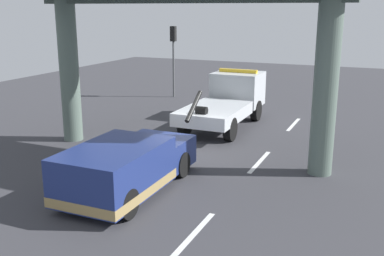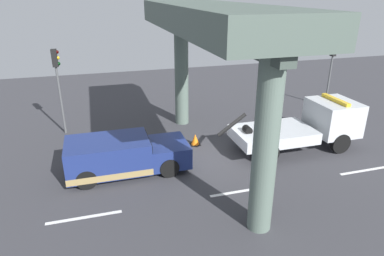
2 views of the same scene
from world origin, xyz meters
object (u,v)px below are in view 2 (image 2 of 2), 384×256
(traffic_light_far, at_px, (332,60))
(traffic_light_near, at_px, (57,74))
(tow_truck_white, at_px, (308,125))
(traffic_cone_orange, at_px, (195,140))
(towed_van_green, at_px, (122,156))

(traffic_light_far, bearing_deg, traffic_light_near, 180.00)
(tow_truck_white, relative_size, traffic_cone_orange, 12.40)
(traffic_light_far, distance_m, traffic_cone_orange, 11.45)
(traffic_light_near, bearing_deg, tow_truck_white, -24.44)
(tow_truck_white, bearing_deg, traffic_cone_orange, 161.17)
(towed_van_green, bearing_deg, traffic_light_far, 20.56)
(traffic_light_near, bearing_deg, traffic_cone_orange, -28.71)
(towed_van_green, relative_size, traffic_light_near, 1.12)
(tow_truck_white, xyz_separation_m, traffic_light_far, (5.16, 5.38, 1.95))
(towed_van_green, relative_size, traffic_light_far, 1.20)
(towed_van_green, bearing_deg, tow_truck_white, 0.01)
(tow_truck_white, bearing_deg, traffic_light_far, 46.21)
(traffic_light_near, relative_size, traffic_cone_orange, 7.92)
(traffic_light_near, relative_size, traffic_light_far, 1.07)
(tow_truck_white, relative_size, traffic_light_far, 1.68)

